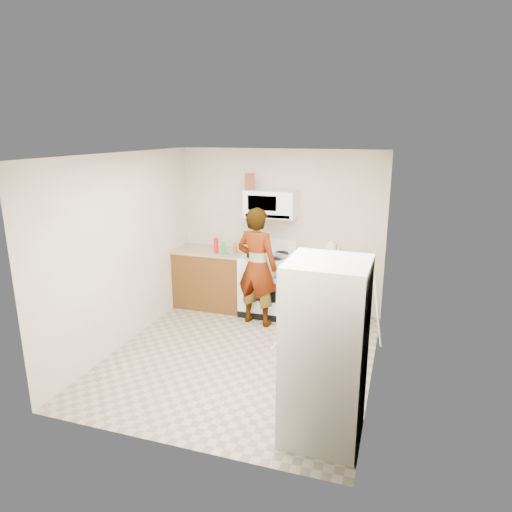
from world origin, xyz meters
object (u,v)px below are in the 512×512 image
at_px(fridge, 325,352).
at_px(saucepan, 257,247).
at_px(kettle, 331,250).
at_px(person, 257,267).
at_px(microwave, 271,204).
at_px(gas_range, 268,283).

xyz_separation_m(fridge, saucepan, (-1.55, 2.79, 0.17)).
height_order(fridge, kettle, fridge).
bearing_deg(person, fridge, 132.91).
bearing_deg(kettle, microwave, -159.97).
relative_size(microwave, fridge, 0.45).
relative_size(microwave, saucepan, 3.33).
height_order(gas_range, person, person).
bearing_deg(person, gas_range, -82.78).
relative_size(person, saucepan, 7.60).
distance_m(fridge, kettle, 2.95).
height_order(gas_range, kettle, kettle).
relative_size(person, fridge, 1.02).
xyz_separation_m(gas_range, microwave, (0.00, 0.13, 1.21)).
bearing_deg(person, kettle, -134.01).
relative_size(fridge, saucepan, 7.46).
bearing_deg(gas_range, fridge, -63.63).
height_order(microwave, kettle, microwave).
height_order(microwave, person, microwave).
distance_m(gas_range, microwave, 1.22).
bearing_deg(microwave, saucepan, -171.76).
relative_size(gas_range, saucepan, 4.96).
bearing_deg(fridge, microwave, 116.75).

